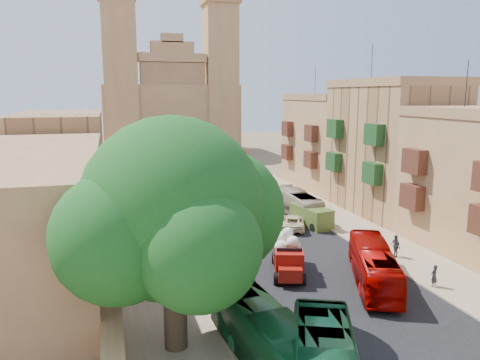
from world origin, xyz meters
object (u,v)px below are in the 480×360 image
ficus_tree (175,214)px  street_tree_a (150,244)px  olive_pickup (311,216)px  pedestrian_c (395,246)px  street_tree_b (137,194)px  bus_green_north (269,341)px  car_blue_b (170,163)px  car_white_a (211,199)px  car_blue_a (242,249)px  car_cream (293,222)px  church (169,108)px  street_tree_c (131,177)px  bus_cream_east (297,203)px  car_dkblue (164,179)px  street_tree_d (126,164)px  car_white_b (213,180)px  red_truck (288,255)px  bus_red_east (374,265)px  pedestrian_a (434,276)px

ficus_tree → street_tree_a: 8.92m
olive_pickup → pedestrian_c: 9.98m
street_tree_b → bus_green_north: (4.31, -23.00, -2.19)m
street_tree_b → car_blue_b: 38.57m
car_white_a → car_blue_a: bearing=-92.8°
car_cream → pedestrian_c: (4.68, -9.21, 0.22)m
church → street_tree_c: church is taller
olive_pickup → car_cream: olive_pickup is taller
ficus_tree → bus_cream_east: size_ratio=1.24×
car_white_a → car_dkblue: bearing=106.3°
bus_green_north → car_dkblue: bearing=82.8°
street_tree_d → pedestrian_c: (18.48, -35.64, -1.92)m
church → car_dkblue: bearing=-99.2°
car_dkblue → car_cream: bearing=-69.4°
car_white_b → pedestrian_c: pedestrian_c is taller
church → red_truck: size_ratio=6.53×
street_tree_b → car_dkblue: (5.00, 23.79, -3.03)m
street_tree_c → car_white_b: 14.31m
street_tree_d → pedestrian_c: size_ratio=2.40×
church → car_blue_b: (-2.36, -16.91, -8.83)m
street_tree_a → car_blue_a: bearing=26.9°
street_tree_b → street_tree_c: size_ratio=1.16×
street_tree_a → bus_red_east: street_tree_a is taller
pedestrian_a → pedestrian_c: pedestrian_c is taller
olive_pickup → car_white_a: bearing=122.0°
street_tree_b → car_white_b: (11.36, 20.38, -2.88)m
street_tree_c → car_blue_a: 21.72m
ficus_tree → olive_pickup: size_ratio=2.35×
ficus_tree → car_blue_b: bearing=83.0°
pedestrian_c → bus_green_north: bearing=-51.6°
red_truck → car_blue_b: 50.25m
ficus_tree → car_white_a: bearing=74.6°
car_dkblue → olive_pickup: bearing=-65.2°
pedestrian_c → bus_red_east: bearing=-47.2°
street_tree_b → car_dkblue: 24.49m
bus_green_north → street_tree_d: bearing=88.9°
street_tree_d → car_blue_a: street_tree_d is taller
bus_green_north → car_cream: (9.49, 20.56, -0.71)m
car_white_a → street_tree_c: bearing=165.3°
car_blue_a → car_blue_b: bearing=89.0°
ficus_tree → olive_pickup: bearing=49.7°
red_truck → street_tree_c: bearing=110.9°
church → bus_cream_east: 53.57m
pedestrian_c → car_white_b: bearing=-167.7°
car_white_b → street_tree_a: bearing=85.8°
street_tree_d → bus_red_east: (14.00, -39.83, -1.48)m
red_truck → pedestrian_c: (9.13, 0.87, -0.48)m
bus_cream_east → car_blue_a: bus_cream_east is taller
church → street_tree_d: size_ratio=8.66×
car_white_a → pedestrian_a: pedestrian_a is taller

